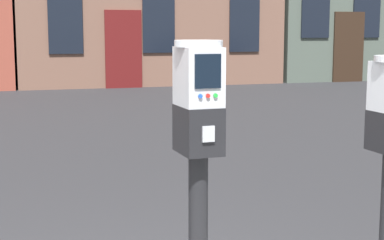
{
  "coord_description": "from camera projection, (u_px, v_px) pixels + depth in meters",
  "views": [
    {
      "loc": [
        -0.46,
        -2.86,
        1.63
      ],
      "look_at": [
        0.36,
        -0.11,
        1.21
      ],
      "focal_mm": 58.16,
      "sensor_mm": 36.0,
      "label": 1
    }
  ],
  "objects": [
    {
      "name": "parking_meter_twin_adjacent",
      "position": [
        198.0,
        140.0,
        2.81
      ],
      "size": [
        0.23,
        0.26,
        1.44
      ],
      "rotation": [
        0.0,
        0.0,
        -1.52
      ],
      "color": "black",
      "rests_on": "sidewalk_slab"
    }
  ]
}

